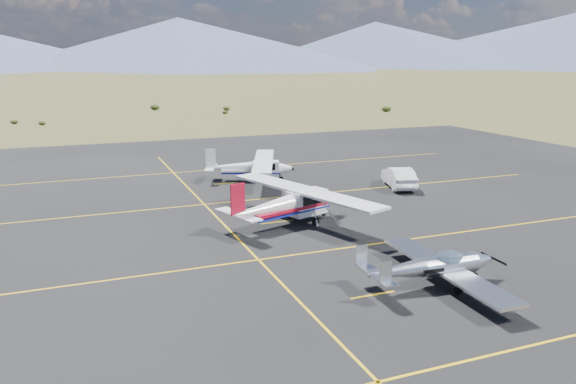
{
  "coord_description": "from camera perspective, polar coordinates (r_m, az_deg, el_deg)",
  "views": [
    {
      "loc": [
        -13.87,
        -21.72,
        9.31
      ],
      "look_at": [
        -2.11,
        8.06,
        1.6
      ],
      "focal_mm": 35.0,
      "sensor_mm": 36.0,
      "label": 1
    }
  ],
  "objects": [
    {
      "name": "ground",
      "position": [
        27.4,
        10.41,
        -6.56
      ],
      "size": [
        1600.0,
        1600.0,
        0.0
      ],
      "primitive_type": "plane",
      "color": "#383D1C",
      "rests_on": "ground"
    },
    {
      "name": "aircraft_plain",
      "position": [
        43.15,
        -3.81,
        2.57
      ],
      "size": [
        7.02,
        9.73,
        2.52
      ],
      "rotation": [
        0.0,
        0.0,
        -0.37
      ],
      "color": "white",
      "rests_on": "apron"
    },
    {
      "name": "sedan",
      "position": [
        41.81,
        11.2,
        1.49
      ],
      "size": [
        2.92,
        4.87,
        1.51
      ],
      "primitive_type": "imported",
      "rotation": [
        0.0,
        0.0,
        2.83
      ],
      "color": "white",
      "rests_on": "apron"
    },
    {
      "name": "apron",
      "position": [
        33.22,
        4.06,
        -2.77
      ],
      "size": [
        72.0,
        72.0,
        0.02
      ],
      "primitive_type": "cube",
      "color": "black",
      "rests_on": "ground"
    },
    {
      "name": "aircraft_low_wing",
      "position": [
        24.22,
        14.65,
        -7.35
      ],
      "size": [
        5.87,
        8.2,
        1.79
      ],
      "rotation": [
        0.0,
        0.0,
        -0.03
      ],
      "color": "silver",
      "rests_on": "apron"
    },
    {
      "name": "aircraft_cessna",
      "position": [
        31.7,
        0.12,
        -1.11
      ],
      "size": [
        7.95,
        11.36,
        2.91
      ],
      "rotation": [
        0.0,
        0.0,
        0.33
      ],
      "color": "silver",
      "rests_on": "apron"
    }
  ]
}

